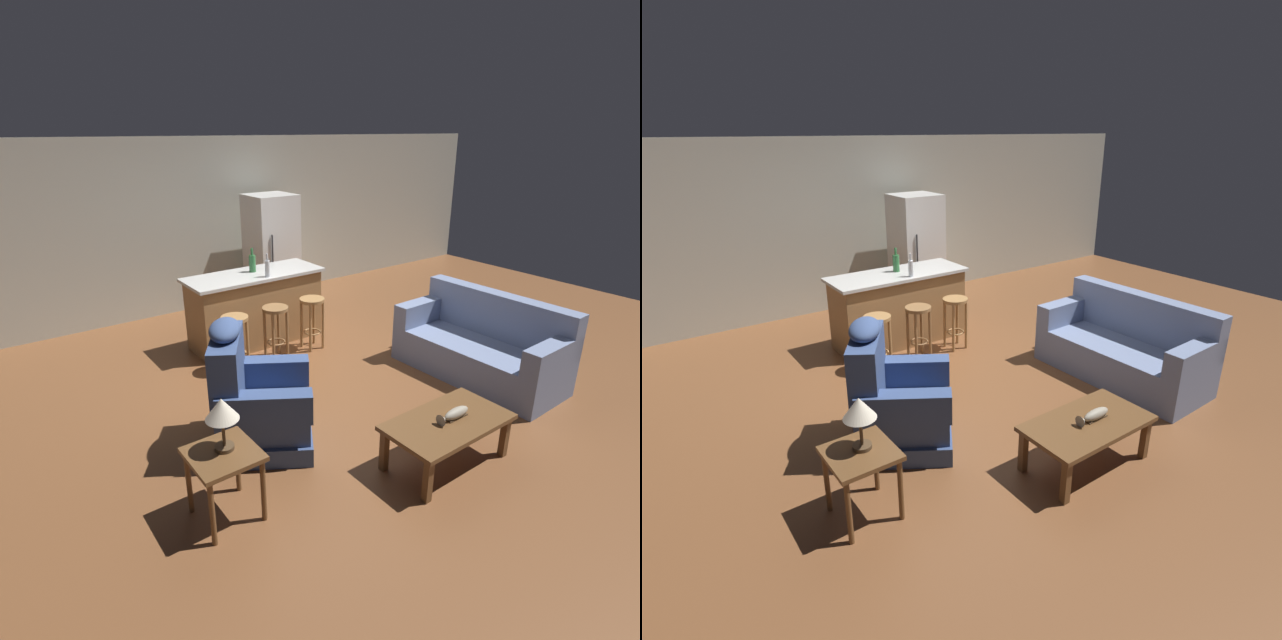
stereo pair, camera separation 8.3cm
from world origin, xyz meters
TOP-DOWN VIEW (x-y plane):
  - ground_plane at (0.00, 0.00)m, footprint 12.00×12.00m
  - back_wall at (0.00, 3.12)m, footprint 12.00×0.05m
  - coffee_table at (-0.03, -1.93)m, footprint 1.10×0.60m
  - fish_figurine at (0.02, -1.94)m, footprint 0.34×0.10m
  - couch at (1.61, -1.06)m, footprint 0.89×1.92m
  - recliner_near_lamp at (-1.18, -0.70)m, footprint 1.16×1.16m
  - end_table at (-1.82, -1.39)m, footprint 0.48×0.48m
  - table_lamp at (-1.79, -1.36)m, footprint 0.24×0.24m
  - kitchen_island at (0.00, 1.35)m, footprint 1.80×0.70m
  - bar_stool_left at (-0.63, 0.72)m, footprint 0.32×0.32m
  - bar_stool_middle at (-0.08, 0.72)m, footprint 0.32×0.32m
  - bar_stool_right at (0.47, 0.72)m, footprint 0.32×0.32m
  - refrigerator at (1.00, 2.55)m, footprint 0.70×0.69m
  - bottle_tall_green at (0.06, 1.10)m, footprint 0.06×0.06m
  - bottle_short_amber at (0.02, 1.42)m, footprint 0.09×0.09m

SIDE VIEW (x-z plane):
  - ground_plane at x=0.00m, z-range 0.00..0.00m
  - couch at x=1.61m, z-range -0.13..0.81m
  - coffee_table at x=-0.03m, z-range 0.15..0.57m
  - recliner_near_lamp at x=-1.18m, z-range -0.18..1.02m
  - end_table at x=-1.82m, z-range 0.18..0.74m
  - fish_figurine at x=0.02m, z-range 0.41..0.51m
  - bar_stool_left at x=-0.63m, z-range 0.13..0.81m
  - bar_stool_middle at x=-0.08m, z-range 0.13..0.81m
  - bar_stool_right at x=0.47m, z-range 0.13..0.81m
  - kitchen_island at x=0.00m, z-range 0.00..0.95m
  - table_lamp at x=-1.79m, z-range 0.66..1.07m
  - refrigerator at x=1.00m, z-range 0.00..1.76m
  - bottle_tall_green at x=0.06m, z-range 0.91..1.21m
  - bottle_short_amber at x=0.02m, z-range 0.91..1.23m
  - back_wall at x=0.00m, z-range 0.00..2.60m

